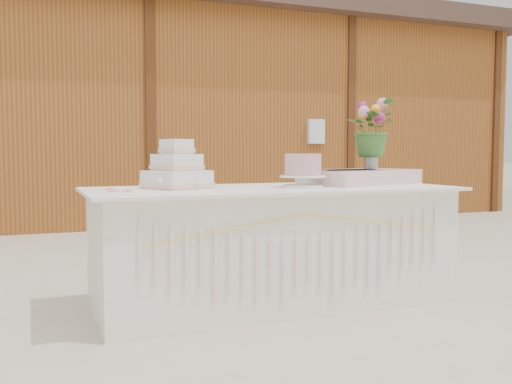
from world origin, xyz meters
TOP-DOWN VIEW (x-y plane):
  - ground at (0.00, 0.00)m, footprint 80.00×80.00m
  - barn at (-0.01, 5.99)m, footprint 12.60×4.60m
  - cake_table at (0.00, -0.00)m, footprint 2.40×1.00m
  - wedding_cake at (-0.61, 0.12)m, footprint 0.46×0.46m
  - pink_cake_stand at (0.19, -0.06)m, footprint 0.31×0.31m
  - satin_runner at (0.74, 0.13)m, footprint 0.93×0.70m
  - flower_vase at (0.85, 0.16)m, footprint 0.10×0.10m
  - bouquet at (0.85, 0.16)m, footprint 0.48×0.46m
  - loose_flowers at (-0.99, 0.10)m, footprint 0.25×0.34m

SIDE VIEW (x-z plane):
  - ground at x=0.00m, z-range 0.00..0.00m
  - cake_table at x=0.00m, z-range 0.00..0.77m
  - loose_flowers at x=-0.99m, z-range 0.77..0.79m
  - satin_runner at x=0.74m, z-range 0.77..0.87m
  - wedding_cake at x=-0.61m, z-range 0.72..1.03m
  - pink_cake_stand at x=0.19m, z-range 0.78..1.00m
  - flower_vase at x=0.85m, z-range 0.87..1.01m
  - bouquet at x=0.85m, z-range 1.01..1.43m
  - barn at x=-0.01m, z-range 0.03..3.33m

